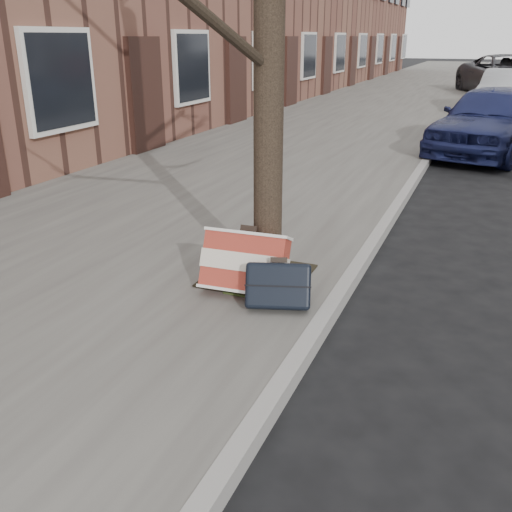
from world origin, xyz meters
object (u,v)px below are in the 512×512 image
at_px(car_near_front, 492,120).
at_px(car_near_mid, 507,93).
at_px(suitcase_navy, 278,285).
at_px(suitcase_red, 245,263).

relative_size(car_near_front, car_near_mid, 1.00).
bearing_deg(suitcase_navy, car_near_front, 62.63).
bearing_deg(car_near_mid, suitcase_navy, -90.15).
height_order(suitcase_red, suitcase_navy, suitcase_red).
height_order(suitcase_red, car_near_mid, car_near_mid).
xyz_separation_m(suitcase_red, suitcase_navy, (0.35, -0.16, -0.07)).
relative_size(suitcase_navy, car_near_front, 0.13).
xyz_separation_m(suitcase_red, car_near_mid, (1.95, 13.96, 0.24)).
distance_m(suitcase_red, car_near_front, 7.92).
height_order(car_near_front, car_near_mid, car_near_front).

